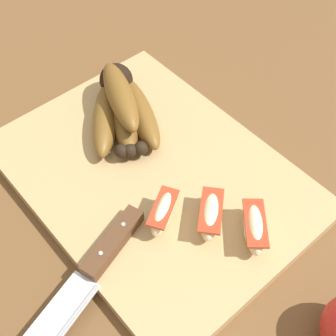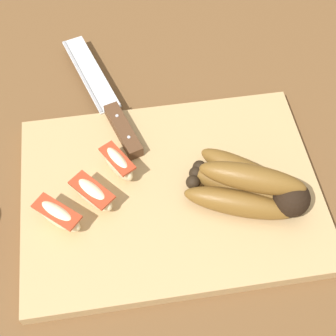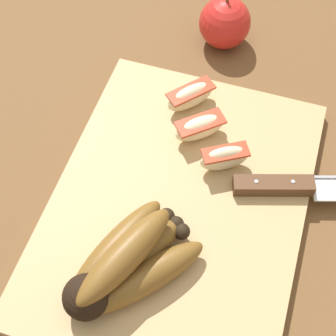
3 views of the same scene
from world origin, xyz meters
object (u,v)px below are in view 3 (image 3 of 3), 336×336
object	(u,v)px
apple_wedge_near	(225,158)
apple_wedge_middle	(200,127)
banana_bunch	(125,265)
apple_wedge_far	(191,96)
whole_apple	(225,23)
chefs_knife	(312,186)

from	to	relation	value
apple_wedge_near	apple_wedge_middle	distance (m)	0.06
banana_bunch	apple_wedge_far	xyz separation A→B (m)	(-0.26, 0.00, -0.01)
apple_wedge_near	whole_apple	bearing A→B (deg)	-165.88
banana_bunch	chefs_knife	distance (m)	0.25
apple_wedge_middle	whole_apple	bearing A→B (deg)	-175.03
chefs_knife	apple_wedge_middle	xyz separation A→B (m)	(-0.04, -0.16, 0.01)
chefs_knife	apple_wedge_far	bearing A→B (deg)	-114.85
chefs_knife	apple_wedge_far	world-z (taller)	apple_wedge_far
apple_wedge_near	whole_apple	distance (m)	0.25
banana_bunch	whole_apple	distance (m)	0.41
chefs_knife	apple_wedge_middle	bearing A→B (deg)	-103.51
apple_wedge_near	whole_apple	xyz separation A→B (m)	(-0.24, -0.06, -0.00)
chefs_knife	apple_wedge_far	distance (m)	0.20
apple_wedge_middle	apple_wedge_far	size ratio (longest dim) A/B	1.00
banana_bunch	chefs_knife	xyz separation A→B (m)	(-0.17, 0.18, -0.02)
banana_bunch	apple_wedge_far	bearing A→B (deg)	179.93
banana_bunch	whole_apple	bearing A→B (deg)	178.70
apple_wedge_far	whole_apple	world-z (taller)	whole_apple
apple_wedge_far	whole_apple	distance (m)	0.15
chefs_knife	apple_wedge_near	world-z (taller)	apple_wedge_near
banana_bunch	chefs_knife	bearing A→B (deg)	133.63
apple_wedge_middle	apple_wedge_near	bearing A→B (deg)	47.93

